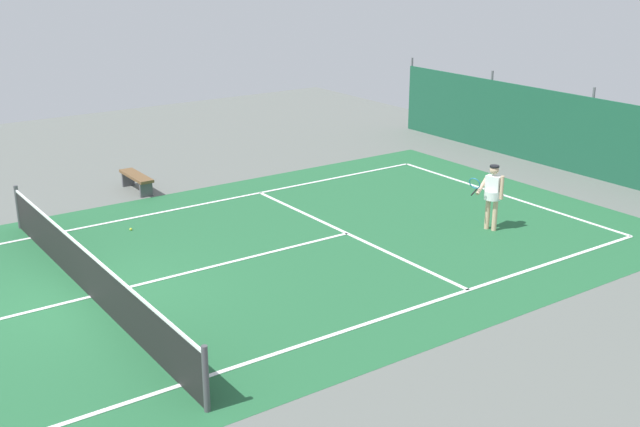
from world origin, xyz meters
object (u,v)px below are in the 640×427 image
object	(u,v)px
courtside_bench	(136,179)
tennis_net	(89,273)
tennis_ball_near_player	(131,229)
tennis_player	(492,193)

from	to	relation	value
courtside_bench	tennis_net	bearing A→B (deg)	-29.86
tennis_ball_near_player	courtside_bench	xyz separation A→B (m)	(-3.05, 1.45, 0.34)
tennis_ball_near_player	courtside_bench	size ratio (longest dim) A/B	0.04
tennis_player	tennis_ball_near_player	xyz separation A→B (m)	(-5.05, -7.29, -0.93)
tennis_player	courtside_bench	world-z (taller)	tennis_player
tennis_ball_near_player	courtside_bench	bearing A→B (deg)	154.61
tennis_net	tennis_ball_near_player	world-z (taller)	tennis_net
tennis_net	courtside_bench	world-z (taller)	tennis_net
tennis_player	courtside_bench	xyz separation A→B (m)	(-8.10, -5.84, -0.59)
tennis_net	tennis_player	bearing A→B (deg)	79.29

